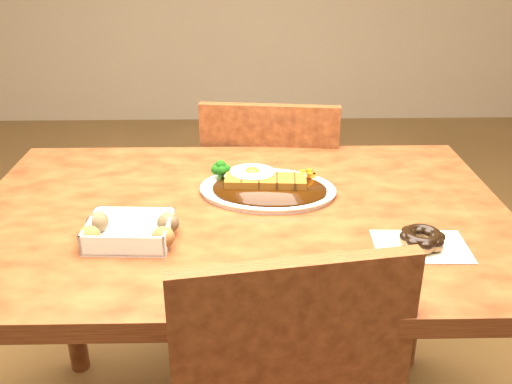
{
  "coord_description": "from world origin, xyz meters",
  "views": [
    {
      "loc": [
        0.01,
        -1.14,
        1.33
      ],
      "look_at": [
        0.03,
        -0.04,
        0.81
      ],
      "focal_mm": 40.0,
      "sensor_mm": 36.0,
      "label": 1
    }
  ],
  "objects_px": {
    "katsu_curry_plate": "(265,186)",
    "pon_de_ring": "(422,239)",
    "chair_far": "(271,209)",
    "donut_box": "(129,231)",
    "table": "(242,248)"
  },
  "relations": [
    {
      "from": "katsu_curry_plate",
      "to": "pon_de_ring",
      "type": "distance_m",
      "value": 0.4
    },
    {
      "from": "chair_far",
      "to": "donut_box",
      "type": "height_order",
      "value": "chair_far"
    },
    {
      "from": "table",
      "to": "donut_box",
      "type": "xyz_separation_m",
      "value": [
        -0.22,
        -0.14,
        0.12
      ]
    },
    {
      "from": "chair_far",
      "to": "katsu_curry_plate",
      "type": "distance_m",
      "value": 0.53
    },
    {
      "from": "chair_far",
      "to": "donut_box",
      "type": "relative_size",
      "value": 4.48
    },
    {
      "from": "pon_de_ring",
      "to": "table",
      "type": "bearing_deg",
      "value": 154.15
    },
    {
      "from": "pon_de_ring",
      "to": "chair_far",
      "type": "bearing_deg",
      "value": 110.26
    },
    {
      "from": "donut_box",
      "to": "pon_de_ring",
      "type": "height_order",
      "value": "donut_box"
    },
    {
      "from": "donut_box",
      "to": "pon_de_ring",
      "type": "xyz_separation_m",
      "value": [
        0.58,
        -0.04,
        -0.01
      ]
    },
    {
      "from": "pon_de_ring",
      "to": "donut_box",
      "type": "bearing_deg",
      "value": 176.33
    },
    {
      "from": "chair_far",
      "to": "pon_de_ring",
      "type": "bearing_deg",
      "value": 116.97
    },
    {
      "from": "table",
      "to": "donut_box",
      "type": "relative_size",
      "value": 6.19
    },
    {
      "from": "katsu_curry_plate",
      "to": "pon_de_ring",
      "type": "height_order",
      "value": "katsu_curry_plate"
    },
    {
      "from": "chair_far",
      "to": "pon_de_ring",
      "type": "relative_size",
      "value": 4.65
    },
    {
      "from": "katsu_curry_plate",
      "to": "donut_box",
      "type": "bearing_deg",
      "value": -141.31
    }
  ]
}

